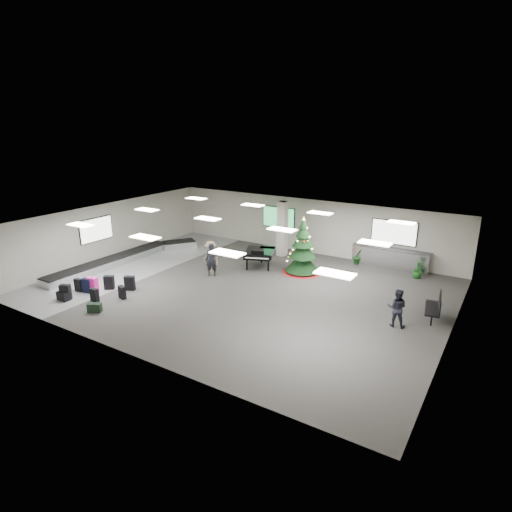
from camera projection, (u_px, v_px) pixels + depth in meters
The scene contains 22 objects.
ground at pixel (244, 289), 20.14m from camera, with size 18.00×18.00×0.00m, color #373432.
room_envelope at pixel (244, 237), 20.17m from camera, with size 18.02×14.02×3.21m.
baggage_carousel at pixel (126, 258), 23.96m from camera, with size 2.28×9.71×0.43m.
service_counter at pixel (390, 258), 22.84m from camera, with size 4.05×0.65×1.08m.
suitcase_0 at pixel (66, 292), 18.81m from camera, with size 0.51×0.43×0.72m.
suitcase_1 at pixel (94, 295), 18.64m from camera, with size 0.39×0.20×0.61m.
pink_suitcase at pixel (93, 285), 19.56m from camera, with size 0.51×0.34×0.76m.
suitcase_3 at pixel (130, 283), 19.89m from camera, with size 0.52×0.43×0.70m.
navy_suitcase at pixel (87, 285), 19.61m from camera, with size 0.48×0.33×0.70m.
suitcase_5 at pixel (79, 285), 19.77m from camera, with size 0.42×0.25×0.62m.
green_duffel at pixel (95, 308), 17.65m from camera, with size 0.62×0.51×0.39m.
suitcase_7 at pixel (122, 292), 18.98m from camera, with size 0.44×0.31×0.59m.
suitcase_8 at pixel (109, 282), 20.00m from camera, with size 0.51×0.46×0.68m.
black_duffel at pixel (64, 296), 18.80m from camera, with size 0.59×0.33×0.41m.
christmas_tree at pixel (303, 254), 22.02m from camera, with size 2.09×2.09×2.98m.
grand_piano at pixel (259, 253), 22.94m from camera, with size 2.04×2.28×1.08m.
bench at pixel (436, 306), 16.86m from camera, with size 0.80×1.67×1.02m.
traveler_a at pixel (212, 260), 21.57m from camera, with size 0.62×0.40×1.69m, color black.
traveler_b at pixel (211, 258), 21.85m from camera, with size 1.13×0.65×1.75m, color #867452.
traveler_bench at pixel (397, 308), 16.26m from camera, with size 0.74×0.58×1.52m, color black.
potted_plant_left at pixel (357, 256), 23.47m from camera, with size 0.49×0.39×0.89m, color #194114.
potted_plant_right at pixel (418, 270), 21.38m from camera, with size 0.50×0.50×0.89m, color #194114.
Camera 1 is at (10.40, -15.59, 7.55)m, focal length 30.00 mm.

